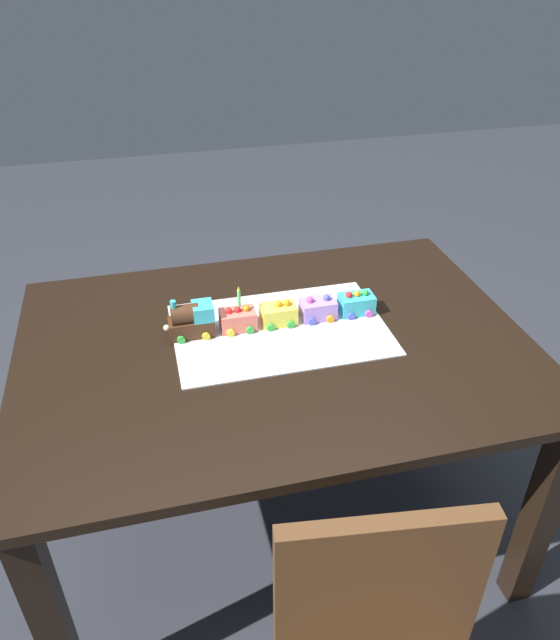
# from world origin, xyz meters

# --- Properties ---
(ground_plane) EXTENTS (8.00, 8.00, 0.00)m
(ground_plane) POSITION_xyz_m (0.00, 0.00, 0.00)
(ground_plane) COLOR #2D3038
(dining_table) EXTENTS (1.40, 1.00, 0.74)m
(dining_table) POSITION_xyz_m (0.00, 0.00, 0.63)
(dining_table) COLOR black
(dining_table) RESTS_ON ground
(cake_board) EXTENTS (0.60, 0.40, 0.00)m
(cake_board) POSITION_xyz_m (0.03, 0.05, 0.74)
(cake_board) COLOR silver
(cake_board) RESTS_ON dining_table
(cake_locomotive) EXTENTS (0.14, 0.08, 0.12)m
(cake_locomotive) POSITION_xyz_m (-0.22, 0.09, 0.79)
(cake_locomotive) COLOR #472816
(cake_locomotive) RESTS_ON cake_board
(cake_car_gondola_coral) EXTENTS (0.10, 0.08, 0.07)m
(cake_car_gondola_coral) POSITION_xyz_m (-0.09, 0.09, 0.77)
(cake_car_gondola_coral) COLOR #F27260
(cake_car_gondola_coral) RESTS_ON cake_board
(cake_car_hopper_lemon) EXTENTS (0.10, 0.08, 0.07)m
(cake_car_hopper_lemon) POSITION_xyz_m (0.03, 0.09, 0.77)
(cake_car_hopper_lemon) COLOR #F4E04C
(cake_car_hopper_lemon) RESTS_ON cake_board
(cake_car_flatbed_lavender) EXTENTS (0.10, 0.08, 0.07)m
(cake_car_flatbed_lavender) POSITION_xyz_m (0.15, 0.09, 0.77)
(cake_car_flatbed_lavender) COLOR #AD84E0
(cake_car_flatbed_lavender) RESTS_ON cake_board
(cake_car_caboose_turquoise) EXTENTS (0.10, 0.08, 0.07)m
(cake_car_caboose_turquoise) POSITION_xyz_m (0.27, 0.09, 0.77)
(cake_car_caboose_turquoise) COLOR #38B7C6
(cake_car_caboose_turquoise) RESTS_ON cake_board
(birthday_candle) EXTENTS (0.01, 0.01, 0.06)m
(birthday_candle) POSITION_xyz_m (-0.08, 0.09, 0.85)
(birthday_candle) COLOR #66D872
(birthday_candle) RESTS_ON cake_car_gondola_coral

